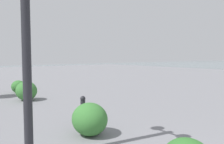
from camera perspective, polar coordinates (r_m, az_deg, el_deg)
bollard_mid at (r=5.75m, az=-7.35°, el=-9.28°), size 0.13×0.13×0.70m
shrub_low at (r=9.20m, az=-20.80°, el=-4.47°), size 0.86×0.77×0.73m
shrub_round at (r=4.93m, az=-5.66°, el=-11.74°), size 0.82×0.74×0.70m
shrub_wide at (r=11.20m, az=-22.57°, el=-3.42°), size 0.68×0.61×0.57m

